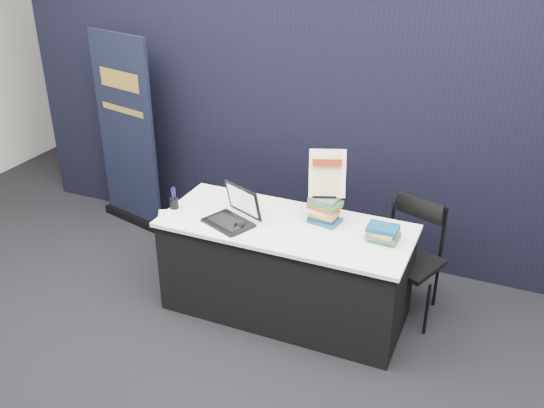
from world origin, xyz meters
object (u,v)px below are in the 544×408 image
at_px(book_stack_short, 383,233).
at_px(pullup_banner, 128,144).
at_px(display_table, 285,269).
at_px(info_sign, 327,174).
at_px(stacking_chair, 411,255).
at_px(book_stack_tall, 324,210).
at_px(laptop, 231,214).

distance_m(book_stack_short, pullup_banner, 2.68).
xyz_separation_m(display_table, info_sign, (0.23, 0.18, 0.73)).
bearing_deg(stacking_chair, display_table, -135.70).
height_order(book_stack_tall, pullup_banner, pullup_banner).
bearing_deg(display_table, info_sign, 36.82).
bearing_deg(pullup_banner, book_stack_short, -1.07).
bearing_deg(info_sign, laptop, -175.59).
bearing_deg(display_table, book_stack_tall, 31.73).
height_order(display_table, info_sign, info_sign).
bearing_deg(book_stack_tall, book_stack_short, -12.04).
xyz_separation_m(laptop, stacking_chair, (1.22, 0.49, -0.32)).
bearing_deg(book_stack_short, pullup_banner, 164.59).
height_order(laptop, book_stack_short, laptop).
relative_size(book_stack_tall, book_stack_short, 1.04).
xyz_separation_m(laptop, info_sign, (0.61, 0.29, 0.30)).
bearing_deg(info_sign, stacking_chair, -3.56).
relative_size(laptop, book_stack_tall, 1.87).
height_order(book_stack_short, info_sign, info_sign).
height_order(book_stack_short, pullup_banner, pullup_banner).
height_order(book_stack_tall, stacking_chair, book_stack_tall).
relative_size(info_sign, stacking_chair, 0.40).
bearing_deg(stacking_chair, laptop, -137.59).
distance_m(display_table, book_stack_short, 0.81).
bearing_deg(pullup_banner, stacking_chair, 6.22).
bearing_deg(laptop, stacking_chair, 45.11).
distance_m(info_sign, stacking_chair, 0.89).
bearing_deg(laptop, book_stack_short, 32.20).
xyz_separation_m(laptop, book_stack_short, (1.07, 0.17, -0.01)).
xyz_separation_m(book_stack_tall, stacking_chair, (0.61, 0.22, -0.36)).
height_order(info_sign, stacking_chair, info_sign).
relative_size(book_stack_tall, stacking_chair, 0.25).
bearing_deg(display_table, pullup_banner, 158.11).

